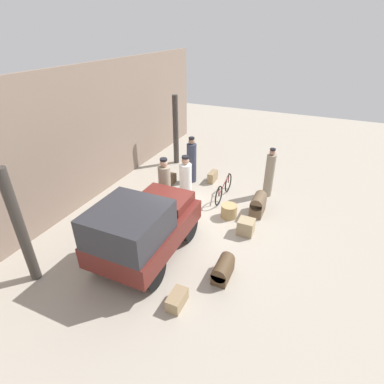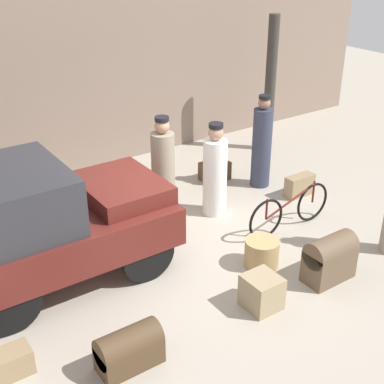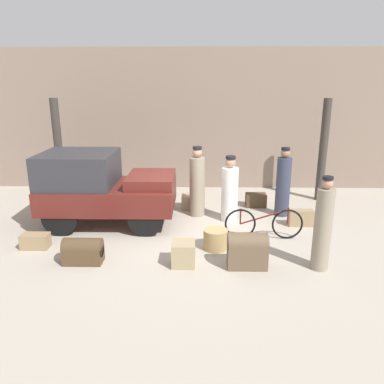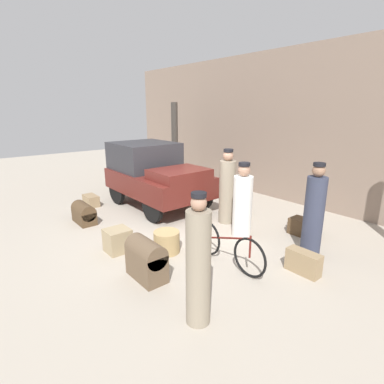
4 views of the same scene
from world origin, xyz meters
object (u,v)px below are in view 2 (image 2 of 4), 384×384
at_px(truck, 41,220).
at_px(porter_standing_middle, 262,145).
at_px(trunk_barrel_dark, 330,257).
at_px(suitcase_tan_flat, 300,185).
at_px(wicker_basket, 262,253).
at_px(suitcase_small_leather, 129,348).
at_px(suitcase_black_upright, 215,171).
at_px(trunk_umber_medium, 262,292).
at_px(porter_with_bicycle, 215,174).
at_px(bicycle, 290,210).
at_px(trunk_large_brown, 6,365).
at_px(conductor_in_dark_uniform, 163,173).
at_px(trunk_wicker_pale, 137,198).

height_order(truck, porter_standing_middle, porter_standing_middle).
bearing_deg(trunk_barrel_dark, suitcase_tan_flat, 53.87).
height_order(wicker_basket, suitcase_small_leather, suitcase_small_leather).
height_order(suitcase_black_upright, suitcase_small_leather, suitcase_small_leather).
xyz_separation_m(trunk_barrel_dark, trunk_umber_medium, (-1.23, 0.07, -0.13)).
bearing_deg(wicker_basket, truck, 151.74).
bearing_deg(porter_with_bicycle, suitcase_small_leather, -141.37).
bearing_deg(trunk_barrel_dark, wicker_basket, 125.21).
height_order(bicycle, trunk_large_brown, bicycle).
bearing_deg(suitcase_small_leather, trunk_barrel_dark, -2.08).
bearing_deg(trunk_large_brown, trunk_barrel_dark, -9.89).
distance_m(suitcase_small_leather, trunk_large_brown, 1.41).
height_order(porter_standing_middle, trunk_large_brown, porter_standing_middle).
bearing_deg(suitcase_tan_flat, conductor_in_dark_uniform, 164.13).
height_order(porter_standing_middle, trunk_wicker_pale, porter_standing_middle).
xyz_separation_m(trunk_barrel_dark, suitcase_small_leather, (-3.22, 0.12, -0.11)).
bearing_deg(porter_standing_middle, suitcase_tan_flat, -68.01).
height_order(trunk_barrel_dark, trunk_large_brown, trunk_barrel_dark).
height_order(suitcase_small_leather, trunk_umber_medium, suitcase_small_leather).
distance_m(conductor_in_dark_uniform, trunk_umber_medium, 2.95).
xyz_separation_m(porter_standing_middle, suitcase_black_upright, (-0.59, 0.72, -0.66)).
bearing_deg(trunk_wicker_pale, trunk_barrel_dark, -71.07).
xyz_separation_m(porter_with_bicycle, suitcase_tan_flat, (1.76, -0.37, -0.56)).
relative_size(porter_standing_middle, suitcase_tan_flat, 3.09).
distance_m(trunk_barrel_dark, trunk_large_brown, 4.53).
xyz_separation_m(truck, suitcase_tan_flat, (4.97, -0.11, -0.78)).
bearing_deg(porter_standing_middle, truck, -171.76).
distance_m(suitcase_small_leather, trunk_umber_medium, 1.99).
bearing_deg(trunk_umber_medium, conductor_in_dark_uniform, 85.04).
bearing_deg(trunk_wicker_pale, porter_standing_middle, -11.82).
xyz_separation_m(suitcase_black_upright, trunk_wicker_pale, (-1.91, -0.19, 0.01)).
height_order(wicker_basket, trunk_barrel_dark, trunk_barrel_dark).
xyz_separation_m(porter_with_bicycle, conductor_in_dark_uniform, (-0.83, 0.37, 0.09)).
relative_size(truck, trunk_large_brown, 5.54).
height_order(suitcase_tan_flat, trunk_umber_medium, trunk_umber_medium).
distance_m(wicker_basket, suitcase_tan_flat, 2.59).
xyz_separation_m(porter_with_bicycle, suitcase_small_leather, (-3.07, -2.45, -0.51)).
height_order(suitcase_black_upright, trunk_wicker_pale, trunk_wicker_pale).
relative_size(conductor_in_dark_uniform, suitcase_small_leather, 2.46).
xyz_separation_m(porter_standing_middle, trunk_large_brown, (-5.75, -2.21, -0.69)).
xyz_separation_m(conductor_in_dark_uniform, suitcase_small_leather, (-2.24, -2.82, -0.60)).
bearing_deg(wicker_basket, trunk_wicker_pale, 103.14).
xyz_separation_m(wicker_basket, trunk_wicker_pale, (-0.63, 2.70, -0.02)).
relative_size(bicycle, wicker_basket, 3.41).
distance_m(suitcase_black_upright, trunk_wicker_pale, 1.92).
relative_size(porter_with_bicycle, suitcase_black_upright, 2.94).
distance_m(suitcase_small_leather, trunk_wicker_pale, 3.95).
bearing_deg(bicycle, porter_with_bicycle, 120.24).
xyz_separation_m(trunk_large_brown, trunk_umber_medium, (3.23, -0.71, 0.08)).
distance_m(wicker_basket, trunk_large_brown, 3.89).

